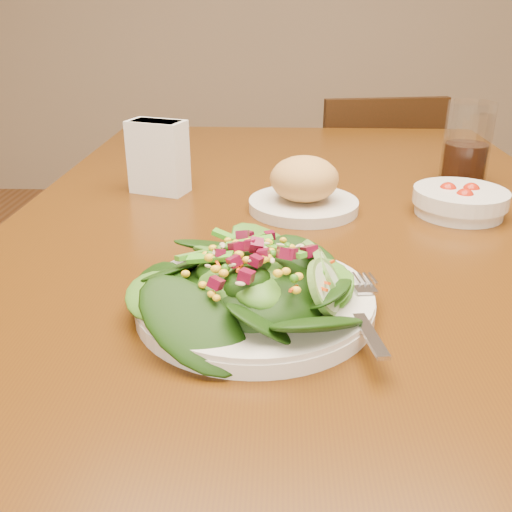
# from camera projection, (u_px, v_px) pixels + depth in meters

# --- Properties ---
(dining_table) EXTENTS (0.90, 1.40, 0.75)m
(dining_table) POSITION_uv_depth(u_px,v_px,m) (303.00, 282.00, 0.89)
(dining_table) COLOR #472507
(dining_table) RESTS_ON ground_plane
(chair_far) EXTENTS (0.43, 0.43, 0.81)m
(chair_far) POSITION_uv_depth(u_px,v_px,m) (365.00, 214.00, 1.83)
(chair_far) COLOR black
(chair_far) RESTS_ON ground_plane
(salad_plate) EXTENTS (0.26, 0.25, 0.07)m
(salad_plate) POSITION_uv_depth(u_px,v_px,m) (264.00, 288.00, 0.59)
(salad_plate) COLOR silver
(salad_plate) RESTS_ON dining_table
(bread_plate) EXTENTS (0.17, 0.17, 0.09)m
(bread_plate) POSITION_uv_depth(u_px,v_px,m) (304.00, 189.00, 0.88)
(bread_plate) COLOR silver
(bread_plate) RESTS_ON dining_table
(tomato_bowl) EXTENTS (0.14, 0.14, 0.05)m
(tomato_bowl) POSITION_uv_depth(u_px,v_px,m) (460.00, 201.00, 0.87)
(tomato_bowl) COLOR silver
(tomato_bowl) RESTS_ON dining_table
(drinking_glass) EXTENTS (0.08, 0.08, 0.14)m
(drinking_glass) POSITION_uv_depth(u_px,v_px,m) (466.00, 149.00, 1.01)
(drinking_glass) COLOR silver
(drinking_glass) RESTS_ON dining_table
(napkin_holder) EXTENTS (0.11, 0.08, 0.12)m
(napkin_holder) POSITION_uv_depth(u_px,v_px,m) (158.00, 155.00, 0.96)
(napkin_holder) COLOR white
(napkin_holder) RESTS_ON dining_table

